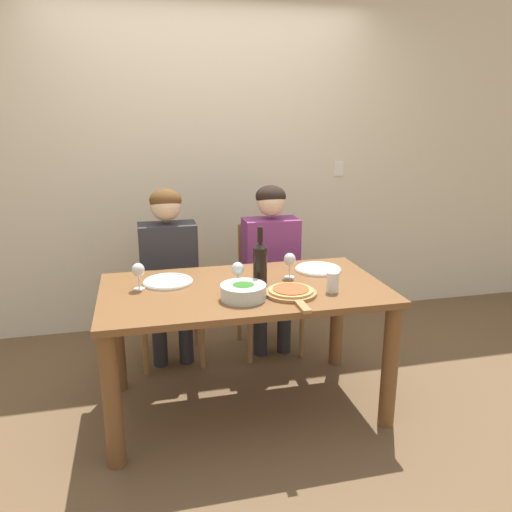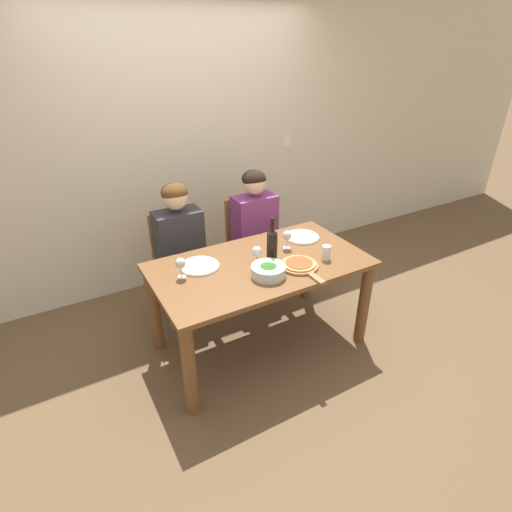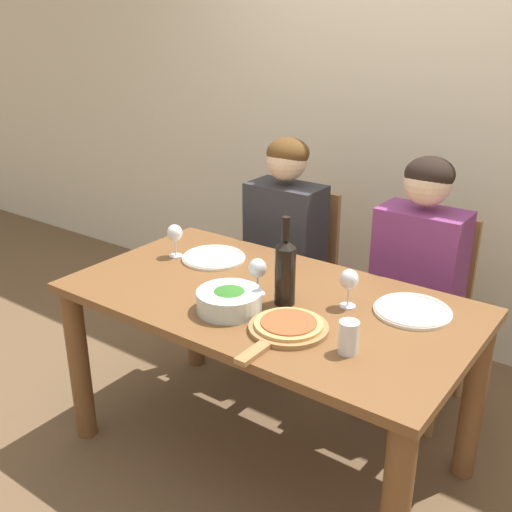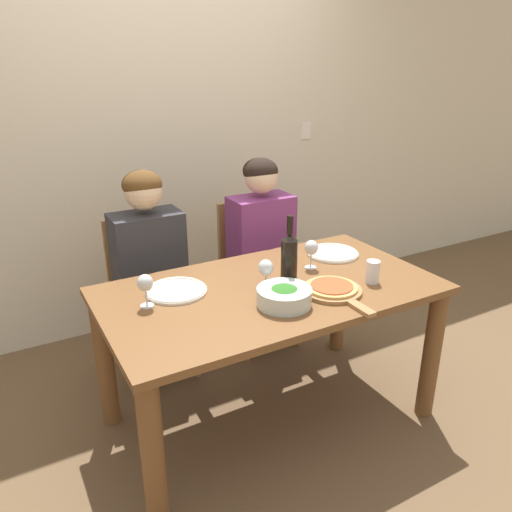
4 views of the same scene
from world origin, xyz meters
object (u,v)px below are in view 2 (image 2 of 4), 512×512
object	(u,v)px
broccoli_bowl	(268,271)
wine_glass_right	(287,236)
wine_bottle	(272,244)
wine_glass_centre	(257,252)
person_man	(255,224)
wine_glass_left	(181,264)
chair_right	(250,243)
dinner_plate_left	(200,266)
pizza_on_board	(300,265)
person_woman	(180,241)
dinner_plate_right	(302,237)
chair_left	(178,261)
water_tumbler	(326,253)

from	to	relation	value
broccoli_bowl	wine_glass_right	world-z (taller)	wine_glass_right
wine_bottle	wine_glass_centre	size ratio (longest dim) A/B	2.27
wine_glass_right	wine_bottle	bearing A→B (deg)	-151.31
person_man	wine_glass_left	distance (m)	1.09
chair_right	wine_glass_centre	size ratio (longest dim) A/B	6.06
wine_bottle	dinner_plate_left	xyz separation A→B (m)	(-0.50, 0.18, -0.13)
dinner_plate_left	wine_bottle	bearing A→B (deg)	-19.82
chair_right	person_man	distance (m)	0.27
pizza_on_board	wine_glass_left	xyz separation A→B (m)	(-0.79, 0.28, 0.09)
person_woman	dinner_plate_left	distance (m)	0.51
wine_bottle	dinner_plate_right	size ratio (longest dim) A/B	1.21
person_man	wine_glass_right	bearing A→B (deg)	-94.39
broccoli_bowl	wine_glass_right	distance (m)	0.45
chair_left	pizza_on_board	size ratio (longest dim) A/B	2.18
broccoli_bowl	wine_glass_left	distance (m)	0.60
dinner_plate_right	wine_glass_centre	world-z (taller)	wine_glass_centre
wine_bottle	wine_glass_right	bearing A→B (deg)	28.69
person_woman	dinner_plate_right	size ratio (longest dim) A/B	4.30
chair_left	water_tumbler	xyz separation A→B (m)	(0.82, -0.98, 0.32)
broccoli_bowl	pizza_on_board	world-z (taller)	broccoli_bowl
dinner_plate_right	water_tumbler	bearing A→B (deg)	-98.81
wine_bottle	pizza_on_board	size ratio (longest dim) A/B	0.82
pizza_on_board	wine_glass_right	size ratio (longest dim) A/B	2.77
wine_bottle	person_man	bearing A→B (deg)	69.95
chair_left	wine_glass_left	xyz separation A→B (m)	(-0.20, -0.69, 0.36)
chair_right	dinner_plate_right	xyz separation A→B (m)	(0.17, -0.59, 0.27)
wine_glass_right	dinner_plate_right	bearing A→B (deg)	24.08
pizza_on_board	wine_glass_left	size ratio (longest dim) A/B	2.77
pizza_on_board	wine_glass_right	xyz separation A→B (m)	(0.08, 0.29, 0.09)
dinner_plate_right	wine_glass_right	xyz separation A→B (m)	(-0.22, -0.10, 0.10)
wine_glass_left	chair_right	bearing A→B (deg)	37.22
wine_glass_left	wine_glass_right	bearing A→B (deg)	0.41
chair_right	wine_glass_centre	world-z (taller)	chair_right
wine_glass_centre	chair_right	bearing A→B (deg)	64.70
dinner_plate_left	pizza_on_board	xyz separation A→B (m)	(0.63, -0.36, 0.01)
chair_left	wine_glass_left	bearing A→B (deg)	-105.96
chair_right	pizza_on_board	world-z (taller)	chair_right
person_man	water_tumbler	size ratio (longest dim) A/B	10.98
dinner_plate_left	wine_glass_right	xyz separation A→B (m)	(0.71, -0.07, 0.10)
person_woman	water_tumbler	bearing A→B (deg)	-46.38
chair_left	wine_bottle	bearing A→B (deg)	-59.96
person_woman	pizza_on_board	distance (m)	1.05
chair_right	wine_glass_left	bearing A→B (deg)	-142.78
dinner_plate_left	dinner_plate_right	xyz separation A→B (m)	(0.92, 0.03, 0.00)
chair_right	wine_glass_centre	xyz separation A→B (m)	(-0.38, -0.80, 0.36)
dinner_plate_left	chair_left	bearing A→B (deg)	86.61
wine_bottle	dinner_plate_right	bearing A→B (deg)	26.38
dinner_plate_left	pizza_on_board	distance (m)	0.72
chair_right	wine_glass_left	distance (m)	1.20
wine_glass_right	wine_glass_left	bearing A→B (deg)	-179.59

